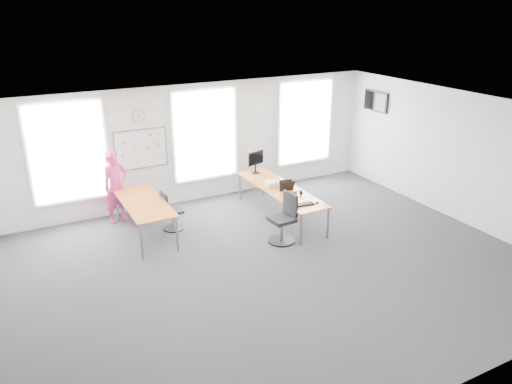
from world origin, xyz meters
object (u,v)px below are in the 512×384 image
person (116,186)px  desk_right (280,190)px  monitor (256,160)px  chair_right (284,221)px  desk_left (144,205)px  keyboard (303,204)px  chair_left (170,213)px  headphones (298,193)px

person → desk_right: bearing=-43.0°
monitor → chair_right: bearing=-119.9°
desk_left → monitor: monitor is taller
person → monitor: (3.46, -0.36, 0.23)m
keyboard → monitor: bearing=98.3°
chair_left → headphones: bearing=-116.2°
chair_left → monitor: bearing=-78.0°
desk_left → person: size_ratio=1.26×
desk_right → desk_left: desk_left is taller
keyboard → monitor: (0.08, 2.36, 0.33)m
chair_left → monitor: (2.53, 0.67, 0.69)m
monitor → keyboard: bearing=-108.3°
chair_right → chair_left: 2.60m
chair_left → person: size_ratio=0.53×
person → keyboard: (3.39, -2.72, -0.11)m
chair_right → headphones: (0.69, 0.56, 0.32)m
chair_right → monitor: (0.57, 2.37, 0.61)m
chair_left → monitor: 2.71m
desk_right → headphones: size_ratio=15.94×
person → chair_right: bearing=-61.6°
chair_right → keyboard: (0.49, 0.01, 0.28)m
headphones → monitor: (-0.13, 1.81, 0.29)m
headphones → monitor: size_ratio=0.33×
keyboard → desk_right: bearing=96.0°
chair_right → monitor: bearing=162.0°
desk_left → chair_left: bearing=2.8°
desk_right → monitor: (-0.00, 1.24, 0.39)m
desk_left → chair_right: bearing=-33.2°
chair_right → keyboard: chair_right is taller
chair_right → keyboard: bearing=87.0°
chair_left → headphones: chair_left is taller
chair_right → desk_left: bearing=-127.8°
chair_left → desk_left: bearing=89.8°
chair_left → headphones: 2.92m
chair_left → headphones: size_ratio=4.73×
person → monitor: person is taller
desk_right → headphones: (0.12, -0.58, 0.10)m
desk_right → headphones: headphones is taller
desk_left → chair_left: (0.59, 0.03, -0.33)m
keyboard → monitor: monitor is taller
desk_left → desk_right: bearing=-9.7°
desk_right → person: person is taller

